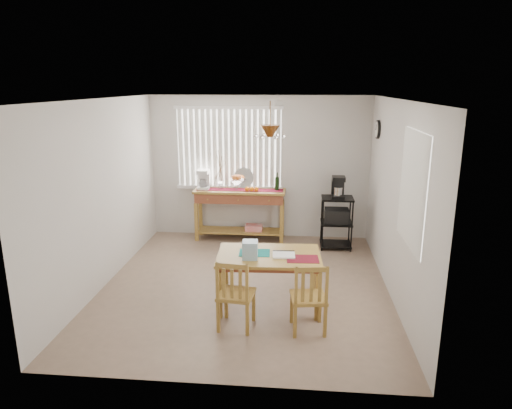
# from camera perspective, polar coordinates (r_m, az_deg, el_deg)

# --- Properties ---
(ground) EXTENTS (4.00, 4.50, 0.01)m
(ground) POSITION_cam_1_polar(r_m,az_deg,el_deg) (6.64, -1.31, -10.04)
(ground) COLOR gray
(room_shell) EXTENTS (4.20, 4.70, 2.70)m
(room_shell) POSITION_cam_1_polar(r_m,az_deg,el_deg) (6.14, -1.36, 4.54)
(room_shell) COLOR silver
(room_shell) RESTS_ON ground
(sideboard) EXTENTS (1.65, 0.47, 0.93)m
(sideboard) POSITION_cam_1_polar(r_m,az_deg,el_deg) (8.31, -1.98, 0.27)
(sideboard) COLOR #A58038
(sideboard) RESTS_ON ground
(sideboard_items) EXTENTS (1.57, 0.39, 0.71)m
(sideboard_items) POSITION_cam_1_polar(r_m,az_deg,el_deg) (8.28, -3.84, 2.89)
(sideboard_items) COLOR maroon
(sideboard_items) RESTS_ON sideboard
(wire_cart) EXTENTS (0.53, 0.43, 0.91)m
(wire_cart) POSITION_cam_1_polar(r_m,az_deg,el_deg) (8.01, 10.04, -1.64)
(wire_cart) COLOR black
(wire_cart) RESTS_ON ground
(cart_items) EXTENTS (0.21, 0.26, 0.37)m
(cart_items) POSITION_cam_1_polar(r_m,az_deg,el_deg) (7.89, 10.21, 2.10)
(cart_items) COLOR black
(cart_items) RESTS_ON wire_cart
(dining_table) EXTENTS (1.34, 0.90, 0.70)m
(dining_table) POSITION_cam_1_polar(r_m,az_deg,el_deg) (5.84, 1.62, -6.99)
(dining_table) COLOR #A58038
(dining_table) RESTS_ON ground
(table_items) EXTENTS (1.02, 0.45, 0.22)m
(table_items) POSITION_cam_1_polar(r_m,az_deg,el_deg) (5.68, 0.33, -5.87)
(table_items) COLOR #16807E
(table_items) RESTS_ON dining_table
(chair_left) EXTENTS (0.44, 0.44, 0.87)m
(chair_left) POSITION_cam_1_polar(r_m,az_deg,el_deg) (5.38, -2.60, -11.20)
(chair_left) COLOR #A58038
(chair_left) RESTS_ON ground
(chair_right) EXTENTS (0.45, 0.45, 0.86)m
(chair_right) POSITION_cam_1_polar(r_m,az_deg,el_deg) (5.35, 6.63, -11.53)
(chair_right) COLOR #A58038
(chair_right) RESTS_ON ground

